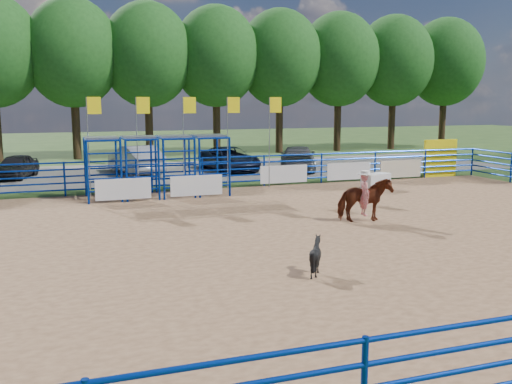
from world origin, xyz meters
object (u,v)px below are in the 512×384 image
calf (316,256)px  announcer_table (376,181)px  car_a (16,166)px  car_b (136,160)px  car_c (229,159)px  car_d (298,158)px  horse_and_rider (365,196)px

calf → announcer_table: bearing=-53.1°
car_a → car_b: car_b is taller
car_a → car_c: bearing=14.1°
calf → car_c: car_c is taller
car_a → car_c: 11.49m
announcer_table → car_b: car_b is taller
car_a → car_d: (15.23, -1.85, 0.09)m
car_a → car_c: car_c is taller
car_a → horse_and_rider: bearing=-35.7°
calf → car_a: 21.76m
announcer_table → car_a: bearing=149.2°
calf → car_b: size_ratio=0.18×
car_c → car_b: bearing=169.7°
car_a → car_d: bearing=10.1°
horse_and_rider → car_c: (-0.36, 14.93, -0.19)m
horse_and_rider → car_b: size_ratio=0.51×
announcer_table → horse_and_rider: horse_and_rider is taller
calf → car_d: (7.41, 18.46, 0.26)m
car_a → calf: bearing=-51.9°
announcer_table → car_c: size_ratio=0.28×
car_d → horse_and_rider: bearing=97.7°
calf → car_c: (3.66, 19.71, 0.23)m
car_b → announcer_table: bearing=123.3°
car_b → car_c: 5.32m
calf → car_a: size_ratio=0.24×
horse_and_rider → car_d: 14.09m
horse_and_rider → car_a: bearing=127.3°
car_a → car_b: size_ratio=0.76×
car_b → car_a: bearing=-16.1°
calf → car_c: bearing=-26.9°
car_d → calf: bearing=89.8°
car_b → car_c: bearing=163.5°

